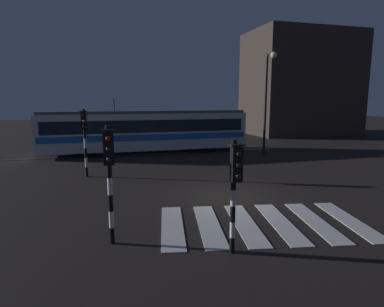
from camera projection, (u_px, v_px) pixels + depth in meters
name	position (u px, v px, depth m)	size (l,w,h in m)	color
ground_plane	(227.00, 196.00, 13.71)	(120.00, 120.00, 0.00)	black
rail_near	(171.00, 153.00, 24.66)	(80.00, 0.12, 0.03)	#59595E
rail_far	(167.00, 150.00, 26.02)	(80.00, 0.12, 0.03)	#59595E
crosswalk_zebra	(263.00, 223.00, 10.69)	(7.26, 4.86, 0.02)	silver
traffic_light_corner_near_left	(109.00, 168.00, 8.76)	(0.36, 0.42, 3.37)	black
traffic_light_corner_far_left	(85.00, 133.00, 16.72)	(0.36, 0.42, 3.59)	black
traffic_light_kerb_mid_left	(235.00, 181.00, 8.23)	(0.36, 0.42, 3.06)	black
street_lamp_trackside_right	(268.00, 92.00, 22.95)	(0.44, 1.21, 7.28)	black
tram	(146.00, 130.00, 24.58)	(15.57, 2.58, 4.15)	silver
building_backdrop	(300.00, 84.00, 38.22)	(12.30, 8.00, 11.80)	#382D28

